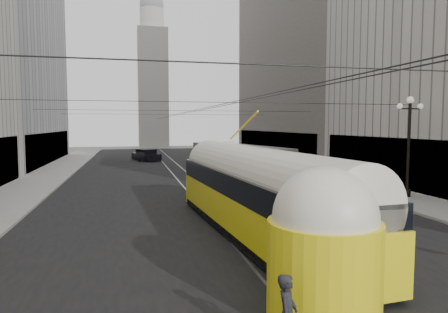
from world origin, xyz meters
TOP-DOWN VIEW (x-y plane):
  - road at (0.00, 32.50)m, footprint 20.00×85.00m
  - sidewalk_left at (-12.00, 36.00)m, footprint 4.00×72.00m
  - sidewalk_right at (12.00, 36.00)m, footprint 4.00×72.00m
  - rail_left at (-0.75, 32.50)m, footprint 0.12×85.00m
  - rail_right at (0.75, 32.50)m, footprint 0.12×85.00m
  - building_right_far at (20.00, 48.00)m, footprint 12.60×32.60m
  - distant_tower at (0.00, 80.00)m, footprint 6.00×6.00m
  - lamppost_right_mid at (12.60, 18.00)m, footprint 1.86×0.44m
  - catenary at (0.12, 31.49)m, footprint 25.00×72.00m
  - streetcar at (0.50, 12.00)m, footprint 3.96×17.37m
  - city_bus at (3.59, 26.41)m, footprint 5.33×12.72m
  - sedan_white_far at (5.02, 45.18)m, footprint 2.69×4.96m
  - sedan_dark_far at (-2.67, 49.24)m, footprint 3.78×5.23m
  - pedestrian_sidewalk_right at (10.50, 21.38)m, footprint 0.89×0.64m

SIDE VIEW (x-z plane):
  - road at x=0.00m, z-range -0.01..0.01m
  - rail_left at x=-0.75m, z-range -0.02..0.02m
  - rail_right at x=0.75m, z-range -0.02..0.02m
  - sidewalk_left at x=-12.00m, z-range 0.00..0.15m
  - sidewalk_right at x=12.00m, z-range 0.00..0.15m
  - sedan_white_far at x=5.02m, z-range -0.07..1.42m
  - sedan_dark_far at x=-2.67m, z-range -0.07..1.46m
  - pedestrian_sidewalk_right at x=10.50m, z-range 0.15..1.81m
  - city_bus at x=3.59m, z-range 0.15..3.28m
  - streetcar at x=0.50m, z-range -0.04..3.78m
  - lamppost_right_mid at x=12.60m, z-range 0.56..6.93m
  - catenary at x=0.12m, z-range 5.77..6.00m
  - distant_tower at x=0.00m, z-range -0.71..30.65m
  - building_right_far at x=20.00m, z-range 0.01..32.61m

